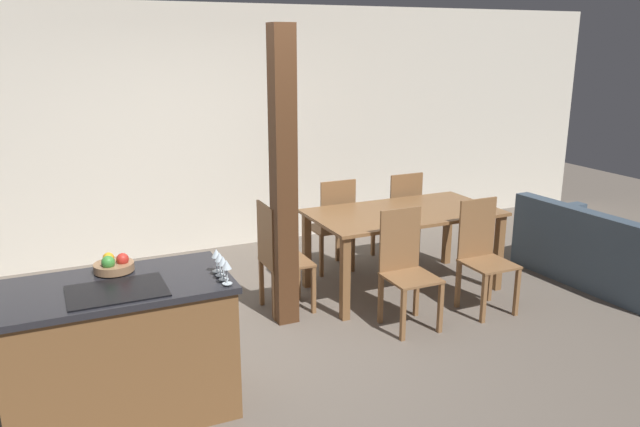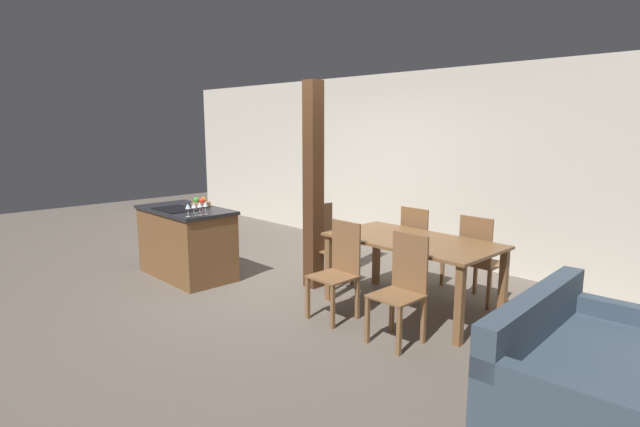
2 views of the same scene
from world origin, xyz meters
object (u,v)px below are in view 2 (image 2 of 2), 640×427
Objects in this scene: wine_glass_middle at (194,206)px; dining_chair_near_left at (338,269)px; wine_glass_end at (205,205)px; dining_chair_head_end at (327,243)px; dining_chair_near_right at (402,287)px; dining_chair_far_left at (419,246)px; couch at (585,375)px; wine_glass_near at (188,207)px; fruit_bowl at (201,203)px; kitchen_island at (187,242)px; dining_chair_far_right at (480,259)px; wine_glass_far at (200,206)px; dining_table at (412,248)px; timber_post at (313,187)px.

wine_glass_middle is 0.15× the size of dining_chair_near_left.
wine_glass_end reaches higher than dining_chair_head_end.
dining_chair_far_left is at bearing 119.74° from dining_chair_near_right.
dining_chair_near_left is 0.55× the size of couch.
wine_glass_near is at bearing -90.00° from wine_glass_middle.
wine_glass_middle is (0.00, 0.08, 0.00)m from wine_glass_near.
dining_chair_near_right and dining_chair_far_left have the same top height.
wine_glass_end reaches higher than fruit_bowl.
dining_chair_near_left is (1.71, 0.70, -0.51)m from wine_glass_near.
couch is at bearing -0.01° from dining_chair_near_left.
wine_glass_end is 0.15× the size of dining_chair_near_left.
wine_glass_near is 2.75m from dining_chair_far_left.
dining_chair_far_right is (3.12, 1.79, 0.06)m from kitchen_island.
kitchen_island is 1.40× the size of dining_chair_near_right.
wine_glass_far is 0.15× the size of dining_chair_near_right.
wine_glass_middle is at bearing 49.65° from dining_chair_far_left.
dining_chair_head_end is at bearing 31.73° from fruit_bowl.
wine_glass_end is (0.00, 0.23, 0.00)m from wine_glass_near.
wine_glass_middle is at bearing -90.00° from wine_glass_far.
dining_table is 0.81m from dining_chair_far_right.
fruit_bowl reaches higher than couch.
kitchen_island is 0.56× the size of timber_post.
fruit_bowl is 0.25× the size of dining_chair_far_right.
wine_glass_end is at bearing 90.00° from wine_glass_near.
timber_post is (-0.02, -0.21, 0.72)m from dining_chair_head_end.
wine_glass_far is 2.63m from dining_chair_far_left.
couch is at bearing 7.73° from wine_glass_far.
wine_glass_far is at bearing -13.36° from kitchen_island.
fruit_bowl is at bearing 139.18° from wine_glass_near.
dining_chair_far_right is 0.55× the size of couch.
dining_chair_near_right is 1.00× the size of dining_chair_far_right.
wine_glass_middle is 0.15× the size of dining_chair_head_end.
wine_glass_end is 1.85m from dining_chair_near_left.
dining_chair_near_right and dining_chair_far_right have the same top height.
dining_chair_far_right is (3.09, 1.58, -0.44)m from fruit_bowl.
kitchen_island is 9.12× the size of wine_glass_end.
dining_chair_far_left is (1.71, 1.94, -0.51)m from wine_glass_far.
dining_chair_head_end is (1.43, 0.89, -0.44)m from fruit_bowl.
couch is at bearing 149.47° from dining_chair_far_left.
dining_chair_near_right is (2.50, 0.48, -0.51)m from wine_glass_end.
dining_chair_near_left is 1.11m from dining_chair_head_end.
wine_glass_end is at bearing -25.56° from fruit_bowl.
timber_post reaches higher than kitchen_island.
dining_chair_near_left is at bearing -28.64° from timber_post.
wine_glass_end is at bearing 93.20° from couch.
dining_chair_far_right is 1.79m from dining_chair_head_end.
fruit_bowl is 2.35m from dining_chair_near_left.
wine_glass_near is 0.15× the size of dining_chair_near_left.
fruit_bowl reaches higher than dining_chair_far_right.
dining_chair_head_end is 3.30m from couch.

